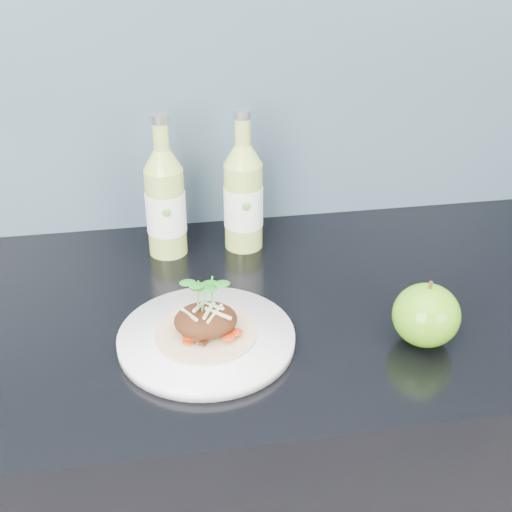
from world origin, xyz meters
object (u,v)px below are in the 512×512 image
object	(u,v)px
cider_bottle_left	(165,203)
cider_bottle_right	(243,197)
dinner_plate	(206,339)
green_apple	(426,315)

from	to	relation	value
cider_bottle_left	cider_bottle_right	world-z (taller)	same
cider_bottle_left	dinner_plate	bearing A→B (deg)	-81.72
green_apple	cider_bottle_left	distance (m)	0.46
dinner_plate	green_apple	world-z (taller)	green_apple
cider_bottle_left	cider_bottle_right	bearing A→B (deg)	0.82
dinner_plate	cider_bottle_left	world-z (taller)	cider_bottle_left
cider_bottle_left	cider_bottle_right	size ratio (longest dim) A/B	1.00
dinner_plate	cider_bottle_left	distance (m)	0.29
green_apple	cider_bottle_left	world-z (taller)	cider_bottle_left
dinner_plate	cider_bottle_left	size ratio (longest dim) A/B	1.20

